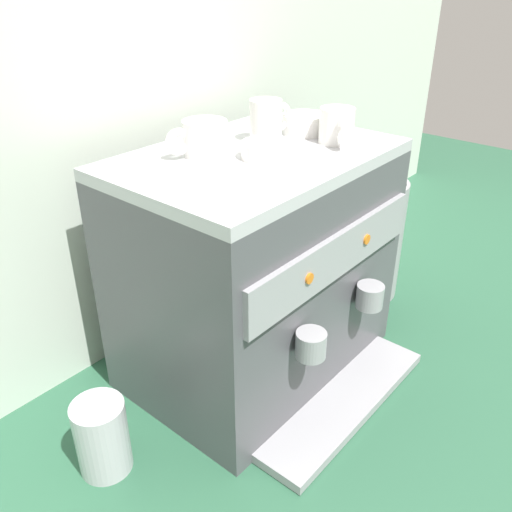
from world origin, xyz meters
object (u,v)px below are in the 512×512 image
Objects in this scene: ceramic_cup_2 at (203,138)px; milk_pitcher at (102,437)px; ceramic_cup_1 at (267,121)px; ceramic_bowl_1 at (266,151)px; espresso_machine at (258,268)px; coffee_grinder at (368,223)px; ceramic_bowl_0 at (305,124)px; ceramic_cup_0 at (337,126)px.

ceramic_cup_2 is 0.56m from milk_pitcher.
ceramic_bowl_1 is (-0.08, -0.06, -0.03)m from ceramic_cup_1.
ceramic_cup_2 is (-0.08, 0.07, 0.28)m from espresso_machine.
coffee_grinder is 0.84m from milk_pitcher.
ceramic_cup_1 is at bearing 25.94° from espresso_machine.
milk_pitcher is at bearing -178.02° from ceramic_cup_1.
ceramic_bowl_0 is at bearing -11.83° from ceramic_cup_1.
ceramic_cup_0 reaches higher than milk_pitcher.
ceramic_cup_0 is 0.09m from ceramic_bowl_0.
ceramic_cup_0 is 0.99× the size of ceramic_bowl_1.
ceramic_cup_0 is at bearing -9.76° from milk_pitcher.
ceramic_bowl_0 is 1.05× the size of ceramic_bowl_1.
milk_pitcher is (-0.57, 0.00, -0.44)m from ceramic_bowl_0.
coffee_grinder is (0.35, -0.06, -0.33)m from ceramic_cup_1.
coffee_grinder is 2.91× the size of milk_pitcher.
coffee_grinder is at bearing -10.47° from ceramic_cup_2.
ceramic_cup_2 reaches higher than coffee_grinder.
ceramic_cup_1 is 0.66m from milk_pitcher.
ceramic_cup_0 reaches higher than ceramic_bowl_0.
ceramic_cup_0 is at bearing -102.07° from ceramic_bowl_0.
ceramic_cup_1 is 0.15m from ceramic_cup_2.
ceramic_cup_1 reaches higher than espresso_machine.
coffee_grinder is at bearing -2.87° from milk_pitcher.
ceramic_cup_1 reaches higher than ceramic_bowl_1.
ceramic_bowl_0 is 0.72m from milk_pitcher.
ceramic_cup_0 is (0.15, -0.08, 0.28)m from espresso_machine.
milk_pitcher is at bearing 170.24° from ceramic_cup_0.
ceramic_cup_1 is at bearing 170.68° from coffee_grinder.
ceramic_cup_1 is 0.92× the size of ceramic_cup_2.
ceramic_cup_0 is 0.14m from ceramic_cup_1.
milk_pitcher is at bearing 177.13° from coffee_grinder.
ceramic_cup_2 is 1.22× the size of ceramic_bowl_0.
ceramic_cup_1 is 1.12× the size of ceramic_bowl_0.
ceramic_cup_0 is 0.27m from ceramic_cup_2.
espresso_machine is at bearing -154.06° from ceramic_cup_1.
ceramic_cup_0 is 0.43m from coffee_grinder.
ceramic_cup_1 reaches higher than milk_pitcher.
ceramic_cup_1 reaches higher than ceramic_bowl_0.
coffee_grinder is (0.26, -0.04, -0.31)m from ceramic_bowl_0.
ceramic_cup_0 is 0.77× the size of ceramic_cup_2.
ceramic_cup_1 reaches higher than coffee_grinder.
ceramic_bowl_0 is 0.22× the size of coffee_grinder.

